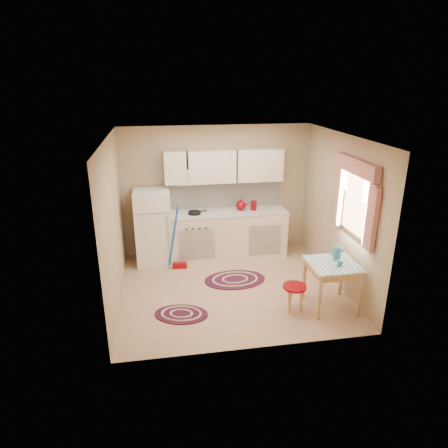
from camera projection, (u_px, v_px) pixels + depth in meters
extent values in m
plane|color=tan|center=(231.00, 288.00, 6.67)|extent=(3.60, 3.60, 0.00)
cube|color=silver|center=(232.00, 137.00, 5.81)|extent=(3.60, 3.20, 0.04)
cube|color=tan|center=(216.00, 191.00, 7.72)|extent=(3.60, 0.04, 2.50)
cube|color=tan|center=(256.00, 261.00, 4.76)|extent=(3.60, 0.04, 2.50)
cube|color=tan|center=(113.00, 224.00, 5.96)|extent=(0.04, 3.20, 2.50)
cube|color=tan|center=(339.00, 212.00, 6.52)|extent=(0.04, 3.20, 2.50)
cube|color=white|center=(223.00, 194.00, 7.75)|extent=(2.25, 0.03, 0.55)
cube|color=white|center=(224.00, 166.00, 7.41)|extent=(2.25, 0.33, 0.60)
cube|color=white|center=(356.00, 204.00, 5.91)|extent=(0.04, 0.85, 0.95)
cube|color=white|center=(153.00, 227.00, 7.39)|extent=(0.65, 0.60, 1.40)
cube|color=white|center=(227.00, 235.00, 7.75)|extent=(2.25, 0.60, 0.88)
cube|color=beige|center=(227.00, 212.00, 7.59)|extent=(2.27, 0.62, 0.04)
cylinder|color=black|center=(194.00, 213.00, 7.43)|extent=(0.30, 0.30, 0.05)
cylinder|color=maroon|center=(254.00, 206.00, 7.64)|extent=(0.14, 0.14, 0.16)
cube|color=#DDB36E|center=(331.00, 285.00, 6.02)|extent=(0.72, 0.72, 0.72)
cylinder|color=maroon|center=(294.00, 298.00, 5.96)|extent=(0.37, 0.37, 0.42)
cylinder|color=teal|center=(340.00, 264.00, 5.79)|extent=(0.10, 0.10, 0.10)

